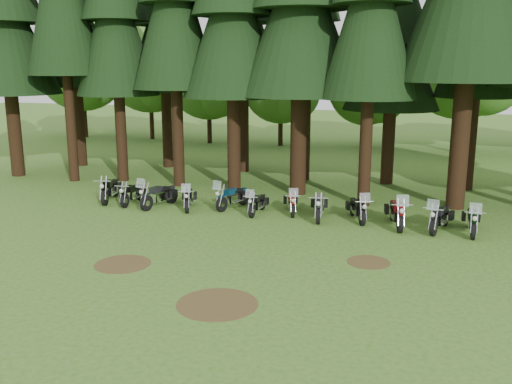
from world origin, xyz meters
TOP-DOWN VIEW (x-y plane):
  - ground at (0.00, 0.00)m, footprint 120.00×120.00m
  - pine_back_1 at (-9.26, 14.35)m, footprint 4.52×4.52m
  - pine_back_4 at (4.04, 13.25)m, footprint 4.94×4.94m
  - decid_0 at (-22.10, 25.26)m, footprint 8.00×7.78m
  - decid_1 at (-15.99, 25.76)m, footprint 7.91×7.69m
  - decid_2 at (-10.43, 24.78)m, footprint 6.72×6.53m
  - decid_3 at (-4.71, 25.13)m, footprint 6.12×5.95m
  - decid_4 at (1.58, 26.32)m, footprint 5.93×5.76m
  - decid_5 at (8.29, 25.71)m, footprint 8.45×8.21m
  - dirt_patch_0 at (-3.00, -2.00)m, footprint 1.80×1.80m
  - dirt_patch_1 at (4.50, 0.50)m, footprint 1.40×1.40m
  - dirt_patch_2 at (1.00, -4.00)m, footprint 2.20×2.20m
  - motorcycle_0 at (-7.92, 5.43)m, footprint 0.78×2.43m
  - motorcycle_1 at (-6.66, 5.24)m, footprint 0.34×2.15m
  - motorcycle_2 at (-5.22, 5.04)m, footprint 0.93×2.35m
  - motorcycle_3 at (-3.84, 5.13)m, footprint 0.94×2.11m
  - motorcycle_4 at (-2.03, 5.81)m, footprint 0.99×2.22m
  - motorcycle_5 at (-0.71, 5.24)m, footprint 0.38×2.00m
  - motorcycle_6 at (0.66, 5.77)m, footprint 0.88×2.05m
  - motorcycle_7 at (1.94, 5.25)m, footprint 0.53×2.35m
  - motorcycle_8 at (3.50, 5.41)m, footprint 1.06×2.15m
  - motorcycle_9 at (5.07, 4.97)m, footprint 0.83×2.46m
  - motorcycle_10 at (6.69, 4.88)m, footprint 0.90×2.29m
  - motorcycle_11 at (7.84, 4.85)m, footprint 0.43×2.28m

SIDE VIEW (x-z plane):
  - ground at x=0.00m, z-range 0.00..0.00m
  - dirt_patch_0 at x=-3.00m, z-range 0.00..0.01m
  - dirt_patch_1 at x=4.50m, z-range 0.00..0.01m
  - dirt_patch_2 at x=1.00m, z-range 0.00..0.01m
  - motorcycle_5 at x=-0.71m, z-range -0.21..1.05m
  - motorcycle_6 at x=0.66m, z-range -0.22..1.09m
  - motorcycle_1 at x=-6.66m, z-range 0.01..0.88m
  - motorcycle_3 at x=-3.84m, z-range -0.22..1.13m
  - motorcycle_8 at x=3.50m, z-range -0.23..1.16m
  - motorcycle_4 at x=-2.03m, z-range -0.24..1.19m
  - motorcycle_11 at x=7.84m, z-range -0.24..1.20m
  - motorcycle_10 at x=6.69m, z-range -0.24..1.21m
  - motorcycle_7 at x=1.94m, z-range 0.01..0.97m
  - motorcycle_2 at x=-5.22m, z-range -0.25..1.24m
  - motorcycle_0 at x=-7.92m, z-range 0.01..1.01m
  - motorcycle_9 at x=5.07m, z-range -0.26..1.29m
  - decid_4 at x=1.58m, z-range 0.67..8.07m
  - decid_3 at x=-4.71m, z-range 0.69..8.34m
  - decid_2 at x=-10.43m, z-range 0.76..9.15m
  - decid_1 at x=-15.99m, z-range 0.89..10.77m
  - decid_0 at x=-22.10m, z-range 0.90..10.90m
  - decid_5 at x=8.29m, z-range 0.95..11.51m
  - pine_back_4 at x=4.04m, z-range 1.36..15.14m
  - pine_back_1 at x=-9.26m, z-range 1.60..17.82m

